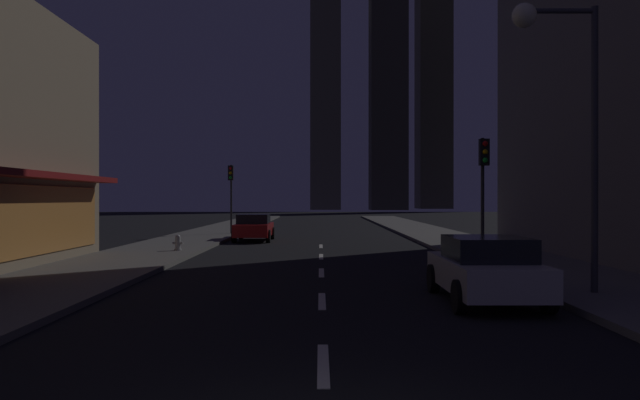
{
  "coord_description": "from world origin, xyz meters",
  "views": [
    {
      "loc": [
        -0.04,
        -5.23,
        2.28
      ],
      "look_at": [
        0.0,
        19.34,
        2.23
      ],
      "focal_mm": 34.48,
      "sensor_mm": 36.0,
      "label": 1
    }
  ],
  "objects_px": {
    "car_parked_near": "(484,269)",
    "traffic_light_near_right": "(482,172)",
    "car_parked_far": "(253,227)",
    "fire_hydrant_far_left": "(177,243)",
    "street_lamp_right": "(557,76)",
    "traffic_light_far_left": "(230,184)"
  },
  "relations": [
    {
      "from": "traffic_light_near_right",
      "to": "street_lamp_right",
      "type": "relative_size",
      "value": 0.64
    },
    {
      "from": "car_parked_far",
      "to": "street_lamp_right",
      "type": "xyz_separation_m",
      "value": [
        8.98,
        -19.05,
        4.33
      ]
    },
    {
      "from": "car_parked_near",
      "to": "traffic_light_near_right",
      "type": "bearing_deg",
      "value": 75.38
    },
    {
      "from": "street_lamp_right",
      "to": "traffic_light_far_left",
      "type": "bearing_deg",
      "value": 114.77
    },
    {
      "from": "fire_hydrant_far_left",
      "to": "traffic_light_near_right",
      "type": "relative_size",
      "value": 0.16
    },
    {
      "from": "car_parked_near",
      "to": "car_parked_far",
      "type": "bearing_deg",
      "value": 110.27
    },
    {
      "from": "traffic_light_near_right",
      "to": "car_parked_near",
      "type": "bearing_deg",
      "value": -104.62
    },
    {
      "from": "traffic_light_near_right",
      "to": "car_parked_far",
      "type": "bearing_deg",
      "value": 126.68
    },
    {
      "from": "street_lamp_right",
      "to": "car_parked_far",
      "type": "bearing_deg",
      "value": 115.24
    },
    {
      "from": "traffic_light_near_right",
      "to": "traffic_light_far_left",
      "type": "xyz_separation_m",
      "value": [
        -11.0,
        16.75,
        0.0
      ]
    },
    {
      "from": "fire_hydrant_far_left",
      "to": "street_lamp_right",
      "type": "height_order",
      "value": "street_lamp_right"
    },
    {
      "from": "car_parked_near",
      "to": "traffic_light_far_left",
      "type": "distance_m",
      "value": 25.82
    },
    {
      "from": "car_parked_near",
      "to": "street_lamp_right",
      "type": "xyz_separation_m",
      "value": [
        1.78,
        0.45,
        4.33
      ]
    },
    {
      "from": "traffic_light_near_right",
      "to": "traffic_light_far_left",
      "type": "distance_m",
      "value": 20.04
    },
    {
      "from": "car_parked_far",
      "to": "fire_hydrant_far_left",
      "type": "relative_size",
      "value": 6.48
    },
    {
      "from": "car_parked_far",
      "to": "fire_hydrant_far_left",
      "type": "height_order",
      "value": "car_parked_far"
    },
    {
      "from": "car_parked_far",
      "to": "traffic_light_near_right",
      "type": "bearing_deg",
      "value": -53.32
    },
    {
      "from": "car_parked_near",
      "to": "fire_hydrant_far_left",
      "type": "relative_size",
      "value": 6.48
    },
    {
      "from": "car_parked_near",
      "to": "car_parked_far",
      "type": "relative_size",
      "value": 1.0
    },
    {
      "from": "traffic_light_near_right",
      "to": "street_lamp_right",
      "type": "distance_m",
      "value": 7.08
    },
    {
      "from": "traffic_light_near_right",
      "to": "fire_hydrant_far_left",
      "type": "bearing_deg",
      "value": 158.63
    },
    {
      "from": "traffic_light_far_left",
      "to": "car_parked_far",
      "type": "bearing_deg",
      "value": -67.26
    }
  ]
}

